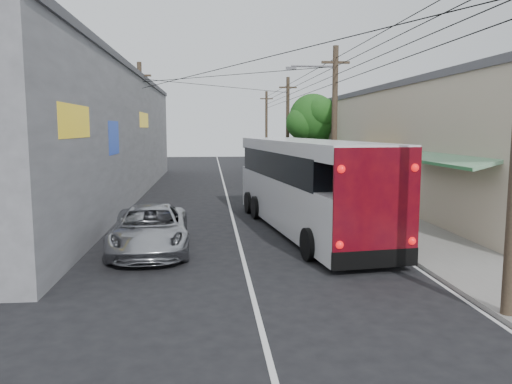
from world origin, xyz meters
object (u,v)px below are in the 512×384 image
Objects in this scene: jeepney at (150,229)px; parked_car_mid at (284,172)px; coach_bus at (304,184)px; parked_car_far at (272,165)px; pedestrian_far at (345,181)px; parked_suv at (304,181)px; pedestrian_near at (355,182)px.

jeepney is 1.18× the size of parked_car_mid.
coach_bus is 6.39m from jeepney.
parked_car_far is at bearing 78.23° from coach_bus.
coach_bus is at bearing 55.75° from pedestrian_far.
parked_suv is (7.55, 13.10, 0.10)m from jeepney.
parked_car_far is 3.05× the size of pedestrian_far.
parked_car_mid is 10.34m from pedestrian_near.
pedestrian_near is (2.51, -17.40, 0.26)m from parked_car_far.
jeepney is 1.17× the size of parked_car_far.
parked_car_mid is at bearing 92.39° from parked_suv.
parked_suv is 1.28× the size of parked_car_far.
pedestrian_far is (2.43, -0.45, 0.02)m from parked_suv.
parked_suv reaches higher than jeepney.
coach_bus is 10.79m from pedestrian_far.
pedestrian_far is at bearing 58.67° from coach_bus.
coach_bus is 2.36× the size of jeepney.
jeepney is 16.11m from pedestrian_far.
parked_car_far is at bearing -87.25° from pedestrian_near.
pedestrian_near is at bearing -80.78° from parked_car_far.
coach_bus is 2.79× the size of parked_car_mid.
pedestrian_near is 1.79m from pedestrian_far.
pedestrian_far is at bearing -92.84° from pedestrian_near.
pedestrian_near reaches higher than parked_car_mid.
pedestrian_far is (4.35, 9.83, -0.97)m from coach_bus.
jeepney is at bearing -103.95° from parked_car_far.
parked_car_mid is 3.01× the size of pedestrian_far.
parked_suv is 1.29× the size of parked_car_mid.
pedestrian_far is (-0.08, 1.79, -0.15)m from pedestrian_near.
parked_suv is at bearing -96.95° from parked_car_mid.
jeepney is at bearing 41.74° from pedestrian_near.
parked_car_mid is at bearing -83.95° from pedestrian_far.
jeepney is 29.25m from parked_car_far.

